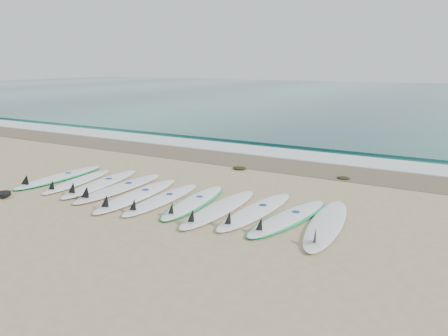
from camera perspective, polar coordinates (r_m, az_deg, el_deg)
The scene contains 19 objects.
ground at distance 9.07m, azimuth -7.47°, elevation -4.14°, with size 120.00×120.00×0.00m, color tan.
ocean at distance 39.80m, azimuth 22.28°, elevation 8.64°, with size 120.00×55.00×0.03m, color #21635C.
wet_sand_band at distance 12.46m, azimuth 3.94°, elevation 0.86°, with size 120.00×1.80×0.01m, color brown.
foam_band at distance 13.70m, azimuth 6.49°, elevation 2.03°, with size 120.00×1.40×0.04m, color silver.
wave_crest at distance 15.06m, azimuth 8.76°, elevation 3.12°, with size 120.00×1.00×0.10m, color #21635C.
surfboard_0 at distance 11.30m, azimuth -20.76°, elevation -1.11°, with size 0.67×2.62×0.33m.
surfboard_1 at distance 10.72m, azimuth -18.72°, elevation -1.69°, with size 0.82×2.35×0.30m.
surfboard_2 at distance 10.36m, azimuth -15.92°, elevation -1.96°, with size 0.92×2.72×0.34m.
surfboard_3 at distance 9.88m, azimuth -13.68°, elevation -2.56°, with size 0.58×2.72×0.35m.
surfboard_4 at distance 9.26m, azimuth -11.45°, elevation -3.53°, with size 0.77×2.76×0.35m.
surfboard_5 at distance 8.93m, azimuth -8.29°, elevation -4.09°, with size 0.58×2.48×0.32m.
surfboard_6 at distance 8.72m, azimuth -4.03°, elevation -4.46°, with size 0.84×2.49×0.31m.
surfboard_7 at distance 8.27m, azimuth -0.76°, elevation -5.34°, with size 0.55×2.63×0.34m.
surfboard_8 at distance 8.16m, azimuth 3.99°, elevation -5.65°, with size 0.72×2.62×0.33m.
surfboard_9 at distance 7.92m, azimuth 8.32°, elevation -6.46°, with size 1.01×2.56×0.32m.
surfboard_10 at distance 7.70m, azimuth 13.16°, elevation -7.16°, with size 0.86×2.74×0.34m.
seaweed_near at distance 11.52m, azimuth 2.04°, elevation -0.00°, with size 0.38×0.30×0.07m, color black.
seaweed_far at distance 10.94m, azimuth 15.34°, elevation -1.26°, with size 0.32×0.25×0.06m, color black.
leash_coil at distance 10.31m, azimuth -26.90°, elevation -3.07°, with size 0.46×0.36×0.11m.
Camera 1 is at (5.26, -6.86, 2.74)m, focal length 35.00 mm.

